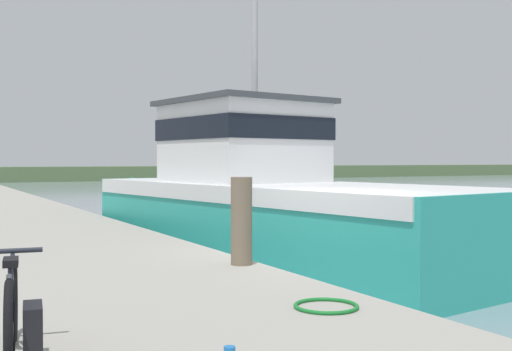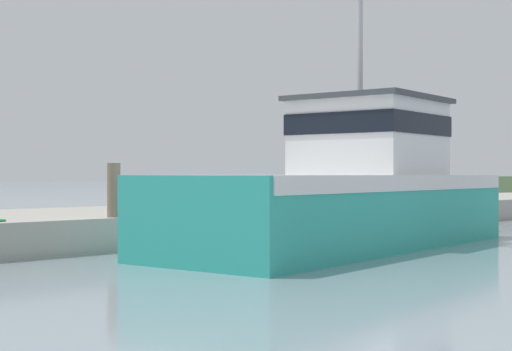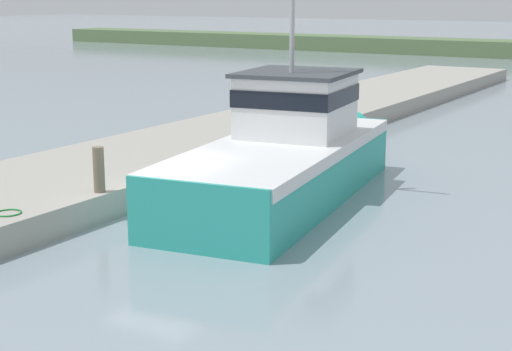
{
  "view_description": "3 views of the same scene",
  "coord_description": "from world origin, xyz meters",
  "views": [
    {
      "loc": [
        -5.58,
        -8.37,
        2.18
      ],
      "look_at": [
        -0.98,
        0.36,
        1.95
      ],
      "focal_mm": 45.0,
      "sensor_mm": 36.0,
      "label": 1
    },
    {
      "loc": [
        12.86,
        -10.42,
        1.7
      ],
      "look_at": [
        -0.04,
        2.22,
        1.68
      ],
      "focal_mm": 55.0,
      "sensor_mm": 36.0,
      "label": 2
    },
    {
      "loc": [
        12.1,
        -15.33,
        5.78
      ],
      "look_at": [
        0.9,
        3.01,
        0.81
      ],
      "focal_mm": 55.0,
      "sensor_mm": 36.0,
      "label": 3
    }
  ],
  "objects": [
    {
      "name": "hose_coil",
      "position": [
        -2.11,
        -3.24,
        0.78
      ],
      "size": [
        0.63,
        0.63,
        0.04
      ],
      "primitive_type": "torus",
      "color": "#197A2D",
      "rests_on": "dock_pier"
    },
    {
      "name": "mooring_post",
      "position": [
        -1.69,
        -0.57,
        1.36
      ],
      "size": [
        0.29,
        0.29,
        1.2
      ],
      "primitive_type": "cylinder",
      "color": "#756651",
      "rests_on": "dock_pier"
    },
    {
      "name": "dock_pier",
      "position": [
        -4.22,
        0.0,
        0.38
      ],
      "size": [
        5.65,
        80.0,
        0.76
      ],
      "primitive_type": "cube",
      "color": "#A39E93",
      "rests_on": "ground_plane"
    },
    {
      "name": "fishing_boat_main",
      "position": [
        1.23,
        4.23,
        1.32
      ],
      "size": [
        5.18,
        12.76,
        9.16
      ],
      "rotation": [
        0.0,
        0.0,
        0.15
      ],
      "color": "teal",
      "rests_on": "ground_plane"
    },
    {
      "name": "ground_plane",
      "position": [
        0.0,
        0.0,
        0.0
      ],
      "size": [
        320.0,
        320.0,
        0.0
      ],
      "primitive_type": "plane",
      "color": "#84939E"
    }
  ]
}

